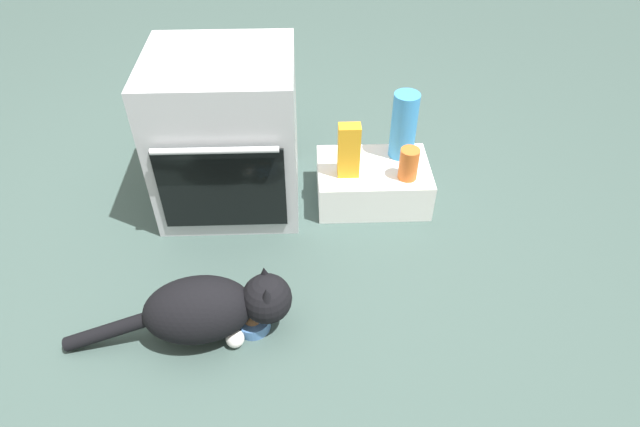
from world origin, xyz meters
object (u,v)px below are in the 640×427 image
object	(u,v)px
cat	(211,308)
water_bottle	(404,126)
pantry_cabinet	(373,182)
sauce_jar	(409,164)
juice_carton	(349,151)
oven	(226,134)
food_bowl	(253,322)

from	to	relation	value
cat	water_bottle	world-z (taller)	water_bottle
pantry_cabinet	cat	xyz separation A→B (m)	(-0.63, -0.71, 0.04)
sauce_jar	juice_carton	bearing A→B (deg)	172.73
pantry_cabinet	sauce_jar	size ratio (longest dim) A/B	3.47
oven	pantry_cabinet	world-z (taller)	oven
food_bowl	juice_carton	world-z (taller)	juice_carton
pantry_cabinet	food_bowl	distance (m)	0.86
sauce_jar	juice_carton	distance (m)	0.25
food_bowl	juice_carton	distance (m)	0.80
cat	juice_carton	size ratio (longest dim) A/B	3.25
oven	water_bottle	xyz separation A→B (m)	(0.75, 0.05, -0.01)
oven	water_bottle	world-z (taller)	oven
food_bowl	sauce_jar	distance (m)	0.91
water_bottle	juice_carton	bearing A→B (deg)	-151.17
food_bowl	pantry_cabinet	bearing A→B (deg)	54.73
oven	pantry_cabinet	distance (m)	0.67
cat	sauce_jar	bearing A→B (deg)	33.51
juice_carton	water_bottle	distance (m)	0.28
pantry_cabinet	juice_carton	distance (m)	0.24
food_bowl	cat	distance (m)	0.17
sauce_jar	pantry_cabinet	bearing A→B (deg)	148.38
juice_carton	water_bottle	world-z (taller)	water_bottle
oven	food_bowl	bearing A→B (deg)	-80.10
cat	juice_carton	xyz separation A→B (m)	(0.51, 0.66, 0.16)
sauce_jar	water_bottle	distance (m)	0.18
cat	sauce_jar	xyz separation A→B (m)	(0.76, 0.63, 0.11)
water_bottle	cat	bearing A→B (deg)	-133.27
cat	sauce_jar	world-z (taller)	sauce_jar
oven	sauce_jar	distance (m)	0.77
pantry_cabinet	juice_carton	size ratio (longest dim) A/B	2.02
pantry_cabinet	sauce_jar	bearing A→B (deg)	-31.62
oven	cat	size ratio (longest dim) A/B	0.86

